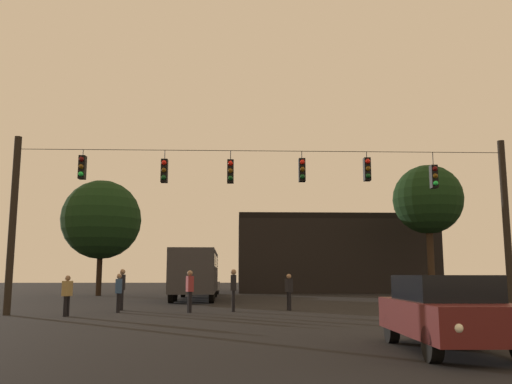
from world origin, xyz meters
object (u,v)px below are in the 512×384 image
at_px(city_bus, 196,270).
at_px(pedestrian_crossing_center, 119,291).
at_px(tree_behind_building, 428,200).
at_px(pedestrian_crossing_right, 122,287).
at_px(pedestrian_trailing, 67,293).
at_px(tree_left_silhouette, 101,220).
at_px(pedestrian_far_side, 190,289).
at_px(car_near_right, 447,311).
at_px(pedestrian_near_bus, 233,287).
at_px(pedestrian_crossing_left, 289,290).
at_px(car_far_left, 205,284).

xyz_separation_m(city_bus, pedestrian_crossing_center, (-2.29, -11.81, -0.98)).
bearing_deg(tree_behind_building, pedestrian_crossing_right, -141.01).
xyz_separation_m(pedestrian_crossing_center, tree_behind_building, (19.22, 17.13, 6.24)).
distance_m(pedestrian_crossing_center, pedestrian_trailing, 2.53).
relative_size(city_bus, tree_left_silhouette, 1.26).
xyz_separation_m(city_bus, pedestrian_far_side, (0.64, -11.95, -0.89)).
bearing_deg(pedestrian_crossing_right, tree_left_silhouette, 107.11).
bearing_deg(pedestrian_crossing_right, city_bus, 76.66).
bearing_deg(city_bus, car_near_right, -73.79).
xyz_separation_m(car_near_right, pedestrian_near_bus, (-4.42, 12.20, 0.21)).
bearing_deg(pedestrian_crossing_left, pedestrian_trailing, -159.33).
bearing_deg(pedestrian_near_bus, pedestrian_crossing_left, 17.68).
height_order(car_near_right, tree_left_silhouette, tree_left_silhouette).
xyz_separation_m(pedestrian_crossing_right, pedestrian_far_side, (3.10, -1.58, -0.05)).
bearing_deg(pedestrian_crossing_left, tree_behind_building, 52.86).
bearing_deg(pedestrian_crossing_center, car_far_left, 83.59).
relative_size(car_near_right, pedestrian_trailing, 2.90).
relative_size(pedestrian_crossing_center, tree_left_silhouette, 0.18).
relative_size(pedestrian_crossing_right, pedestrian_far_side, 1.04).
relative_size(pedestrian_near_bus, tree_left_silhouette, 0.20).
distance_m(car_near_right, pedestrian_crossing_center, 14.91).
bearing_deg(tree_left_silhouette, pedestrian_near_bus, -60.87).
bearing_deg(car_far_left, pedestrian_crossing_left, -76.03).
xyz_separation_m(car_near_right, pedestrian_crossing_left, (-1.99, 12.97, 0.09)).
distance_m(pedestrian_crossing_right, pedestrian_far_side, 3.48).
bearing_deg(tree_left_silhouette, city_bus, -41.85).
bearing_deg(tree_left_silhouette, pedestrian_crossing_right, -72.89).
distance_m(city_bus, car_near_right, 24.58).
bearing_deg(car_near_right, pedestrian_near_bus, 109.92).
distance_m(pedestrian_crossing_center, pedestrian_crossing_right, 1.45).
distance_m(pedestrian_trailing, pedestrian_far_side, 4.81).
bearing_deg(pedestrian_crossing_right, pedestrian_near_bus, -11.68).
bearing_deg(pedestrian_crossing_center, tree_left_silhouette, 106.34).
xyz_separation_m(city_bus, tree_left_silhouette, (-7.80, 6.99, 3.85)).
xyz_separation_m(car_far_left, pedestrian_crossing_right, (-2.49, -19.20, 0.22)).
relative_size(car_near_right, tree_behind_building, 0.45).
bearing_deg(pedestrian_crossing_center, tree_behind_building, 41.71).
bearing_deg(car_near_right, pedestrian_crossing_left, 98.74).
bearing_deg(car_near_right, pedestrian_crossing_right, 125.19).
bearing_deg(pedestrian_far_side, car_near_right, -61.88).
bearing_deg(city_bus, car_far_left, 89.83).
xyz_separation_m(pedestrian_crossing_right, pedestrian_near_bus, (4.89, -1.01, -0.01)).
height_order(city_bus, pedestrian_far_side, city_bus).
bearing_deg(tree_left_silhouette, car_near_right, -64.38).
height_order(car_far_left, tree_behind_building, tree_behind_building).
xyz_separation_m(pedestrian_crossing_left, pedestrian_crossing_right, (-7.32, 0.24, 0.14)).
distance_m(tree_left_silhouette, tree_behind_building, 24.83).
relative_size(pedestrian_crossing_left, pedestrian_crossing_right, 0.88).
bearing_deg(city_bus, pedestrian_near_bus, -77.93).
height_order(pedestrian_far_side, tree_behind_building, tree_behind_building).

